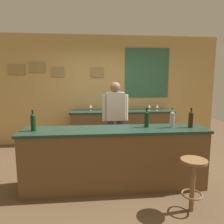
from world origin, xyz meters
name	(u,v)px	position (x,y,z in m)	size (l,w,h in m)	color
ground_plane	(113,174)	(0.00, 0.00, 0.00)	(10.00, 10.00, 0.00)	brown
back_wall	(106,90)	(0.02, 2.03, 1.42)	(6.00, 0.09, 2.80)	tan
bar_counter	(115,158)	(0.00, -0.40, 0.46)	(2.79, 0.60, 0.92)	brown
side_counter	(122,128)	(0.40, 1.65, 0.45)	(2.57, 0.56, 0.90)	brown
bartender	(115,116)	(0.12, 0.62, 0.94)	(0.52, 0.21, 1.62)	#384766
bar_stool	(193,176)	(0.90, -1.12, 0.46)	(0.32, 0.32, 0.68)	brown
wine_bottle_a	(33,122)	(-1.19, -0.42, 1.06)	(0.07, 0.07, 0.31)	black
wine_bottle_b	(147,119)	(0.50, -0.33, 1.06)	(0.07, 0.07, 0.31)	black
wine_bottle_c	(172,119)	(0.89, -0.39, 1.06)	(0.07, 0.07, 0.31)	#999E99
wine_bottle_d	(191,119)	(1.18, -0.42, 1.06)	(0.07, 0.07, 0.31)	black
wine_glass_a	(91,106)	(-0.38, 1.74, 1.01)	(0.07, 0.07, 0.16)	silver
wine_glass_b	(107,106)	(0.02, 1.69, 1.01)	(0.07, 0.07, 0.16)	silver
wine_glass_c	(124,106)	(0.46, 1.70, 1.01)	(0.07, 0.07, 0.16)	silver
wine_glass_d	(149,106)	(1.09, 1.60, 1.01)	(0.07, 0.07, 0.16)	silver
wine_glass_e	(157,106)	(1.28, 1.56, 1.01)	(0.07, 0.07, 0.16)	silver
coffee_mug	(119,109)	(0.32, 1.60, 0.95)	(0.12, 0.08, 0.09)	#336699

